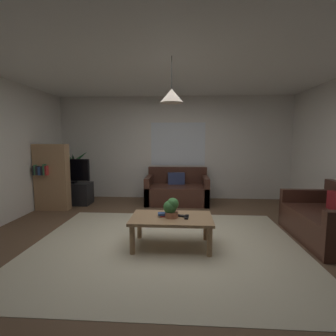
# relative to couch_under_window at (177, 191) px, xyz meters

# --- Properties ---
(floor) EXTENTS (5.80, 5.39, 0.02)m
(floor) POSITION_rel_couch_under_window_xyz_m (-0.10, -2.20, -0.28)
(floor) COLOR brown
(floor) RESTS_ON ground
(rug) EXTENTS (3.77, 2.96, 0.01)m
(rug) POSITION_rel_couch_under_window_xyz_m (-0.10, -2.40, -0.27)
(rug) COLOR beige
(rug) RESTS_ON ground
(wall_back) EXTENTS (5.92, 0.06, 2.56)m
(wall_back) POSITION_rel_couch_under_window_xyz_m (-0.10, 0.52, 1.01)
(wall_back) COLOR silver
(wall_back) RESTS_ON ground
(ceiling) EXTENTS (5.80, 5.39, 0.02)m
(ceiling) POSITION_rel_couch_under_window_xyz_m (-0.10, -2.20, 2.30)
(ceiling) COLOR white
(window_pane) EXTENTS (1.35, 0.01, 1.07)m
(window_pane) POSITION_rel_couch_under_window_xyz_m (0.01, 0.49, 1.11)
(window_pane) COLOR white
(couch_under_window) EXTENTS (1.44, 0.86, 0.82)m
(couch_under_window) POSITION_rel_couch_under_window_xyz_m (0.00, 0.00, 0.00)
(couch_under_window) COLOR #47281E
(couch_under_window) RESTS_ON ground
(couch_right_side) EXTENTS (0.86, 1.43, 0.82)m
(couch_right_side) POSITION_rel_couch_under_window_xyz_m (2.31, -2.08, 0.00)
(couch_right_side) COLOR #47281E
(couch_right_side) RESTS_ON ground
(coffee_table) EXTENTS (1.12, 0.65, 0.43)m
(coffee_table) POSITION_rel_couch_under_window_xyz_m (-0.02, -2.41, 0.09)
(coffee_table) COLOR #A87F56
(coffee_table) RESTS_ON ground
(book_on_table_0) EXTENTS (0.13, 0.12, 0.02)m
(book_on_table_0) POSITION_rel_couch_under_window_xyz_m (-0.12, -2.39, 0.16)
(book_on_table_0) COLOR #B22D2D
(book_on_table_0) RESTS_ON coffee_table
(book_on_table_1) EXTENTS (0.17, 0.12, 0.03)m
(book_on_table_1) POSITION_rel_couch_under_window_xyz_m (-0.13, -2.39, 0.19)
(book_on_table_1) COLOR #2D4C8C
(book_on_table_1) RESTS_ON coffee_table
(remote_on_table_0) EXTENTS (0.07, 0.16, 0.02)m
(remote_on_table_0) POSITION_rel_couch_under_window_xyz_m (0.19, -2.44, 0.16)
(remote_on_table_0) COLOR black
(remote_on_table_0) RESTS_ON coffee_table
(remote_on_table_1) EXTENTS (0.17, 0.11, 0.02)m
(remote_on_table_1) POSITION_rel_couch_under_window_xyz_m (0.14, -2.40, 0.16)
(remote_on_table_1) COLOR black
(remote_on_table_1) RESTS_ON coffee_table
(potted_plant_on_table) EXTENTS (0.21, 0.19, 0.27)m
(potted_plant_on_table) POSITION_rel_couch_under_window_xyz_m (-0.02, -2.43, 0.29)
(potted_plant_on_table) COLOR #B77051
(potted_plant_on_table) RESTS_ON coffee_table
(tv_stand) EXTENTS (0.90, 0.44, 0.50)m
(tv_stand) POSITION_rel_couch_under_window_xyz_m (-2.45, -0.26, -0.02)
(tv_stand) COLOR black
(tv_stand) RESTS_ON ground
(tv) EXTENTS (0.89, 0.16, 0.55)m
(tv) POSITION_rel_couch_under_window_xyz_m (-2.45, -0.28, 0.51)
(tv) COLOR black
(tv) RESTS_ON tv_stand
(potted_palm_corner) EXTENTS (0.76, 0.76, 1.28)m
(potted_palm_corner) POSITION_rel_couch_under_window_xyz_m (-2.59, 0.20, 0.25)
(potted_palm_corner) COLOR beige
(potted_palm_corner) RESTS_ON ground
(bookshelf_corner) EXTENTS (0.70, 0.31, 1.40)m
(bookshelf_corner) POSITION_rel_couch_under_window_xyz_m (-2.63, -0.75, 0.43)
(bookshelf_corner) COLOR #A87F56
(bookshelf_corner) RESTS_ON ground
(pendant_lamp) EXTENTS (0.31, 0.31, 0.59)m
(pendant_lamp) POSITION_rel_couch_under_window_xyz_m (-0.02, -2.41, 1.79)
(pendant_lamp) COLOR black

